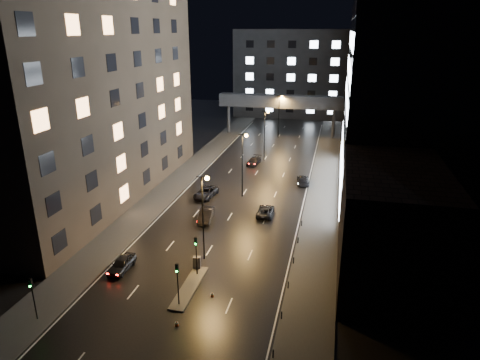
# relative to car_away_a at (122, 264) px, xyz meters

# --- Properties ---
(ground) EXTENTS (160.00, 160.00, 0.00)m
(ground) POSITION_rel_car_away_a_xyz_m (8.05, 36.39, -0.74)
(ground) COLOR black
(ground) RESTS_ON ground
(sidewalk_left) EXTENTS (5.00, 110.00, 0.15)m
(sidewalk_left) POSITION_rel_car_away_a_xyz_m (-4.45, 31.39, -0.67)
(sidewalk_left) COLOR #383533
(sidewalk_left) RESTS_ON ground
(sidewalk_right) EXTENTS (5.00, 110.00, 0.15)m
(sidewalk_right) POSITION_rel_car_away_a_xyz_m (20.55, 31.39, -0.67)
(sidewalk_right) COLOR #383533
(sidewalk_right) RESTS_ON ground
(building_left) EXTENTS (15.00, 48.00, 40.00)m
(building_left) POSITION_rel_car_away_a_xyz_m (-14.45, 20.39, 19.26)
(building_left) COLOR #2D2319
(building_left) RESTS_ON ground
(building_right_low) EXTENTS (10.00, 18.00, 12.00)m
(building_right_low) POSITION_rel_car_away_a_xyz_m (28.05, 5.39, 5.26)
(building_right_low) COLOR black
(building_right_low) RESTS_ON ground
(building_right_glass) EXTENTS (20.00, 36.00, 45.00)m
(building_right_glass) POSITION_rel_car_away_a_xyz_m (33.05, 32.39, 21.76)
(building_right_glass) COLOR black
(building_right_glass) RESTS_ON ground
(building_far) EXTENTS (34.00, 14.00, 25.00)m
(building_far) POSITION_rel_car_away_a_xyz_m (8.05, 94.39, 11.76)
(building_far) COLOR #333335
(building_far) RESTS_ON ground
(skybridge) EXTENTS (30.00, 3.00, 10.00)m
(skybridge) POSITION_rel_car_away_a_xyz_m (8.05, 66.39, 7.60)
(skybridge) COLOR #333335
(skybridge) RESTS_ON ground
(median_island) EXTENTS (1.60, 8.00, 0.15)m
(median_island) POSITION_rel_car_away_a_xyz_m (8.35, -1.61, -0.67)
(median_island) COLOR #383533
(median_island) RESTS_ON ground
(traffic_signal_near) EXTENTS (0.28, 0.34, 4.40)m
(traffic_signal_near) POSITION_rel_car_away_a_xyz_m (8.35, 0.89, 2.35)
(traffic_signal_near) COLOR black
(traffic_signal_near) RESTS_ON median_island
(traffic_signal_far) EXTENTS (0.28, 0.34, 4.40)m
(traffic_signal_far) POSITION_rel_car_away_a_xyz_m (8.35, -4.61, 2.35)
(traffic_signal_far) COLOR black
(traffic_signal_far) RESTS_ON median_island
(traffic_signal_corner) EXTENTS (0.28, 0.34, 4.40)m
(traffic_signal_corner) POSITION_rel_car_away_a_xyz_m (-3.45, -9.61, 2.20)
(traffic_signal_corner) COLOR black
(traffic_signal_corner) RESTS_ON ground
(bollard_row) EXTENTS (0.12, 25.12, 0.90)m
(bollard_row) POSITION_rel_car_away_a_xyz_m (18.25, 2.89, -0.29)
(bollard_row) COLOR black
(bollard_row) RESTS_ON ground
(streetlight_near) EXTENTS (1.45, 0.50, 10.15)m
(streetlight_near) POSITION_rel_car_away_a_xyz_m (8.21, 4.39, 5.76)
(streetlight_near) COLOR black
(streetlight_near) RESTS_ON ground
(streetlight_mid_a) EXTENTS (1.45, 0.50, 10.15)m
(streetlight_mid_a) POSITION_rel_car_away_a_xyz_m (8.21, 24.39, 5.76)
(streetlight_mid_a) COLOR black
(streetlight_mid_a) RESTS_ON ground
(streetlight_mid_b) EXTENTS (1.45, 0.50, 10.15)m
(streetlight_mid_b) POSITION_rel_car_away_a_xyz_m (8.21, 44.39, 5.76)
(streetlight_mid_b) COLOR black
(streetlight_mid_b) RESTS_ON ground
(streetlight_far) EXTENTS (1.45, 0.50, 10.15)m
(streetlight_far) POSITION_rel_car_away_a_xyz_m (8.21, 64.39, 5.76)
(streetlight_far) COLOR black
(streetlight_far) RESTS_ON ground
(car_away_a) EXTENTS (1.81, 4.38, 1.49)m
(car_away_a) POSITION_rel_car_away_a_xyz_m (0.00, 0.00, 0.00)
(car_away_a) COLOR black
(car_away_a) RESTS_ON ground
(car_away_b) EXTENTS (2.32, 5.08, 1.61)m
(car_away_b) POSITION_rel_car_away_a_xyz_m (5.17, 14.48, 0.06)
(car_away_b) COLOR black
(car_away_b) RESTS_ON ground
(car_away_c) EXTENTS (3.14, 5.72, 1.52)m
(car_away_c) POSITION_rel_car_away_a_xyz_m (2.54, 22.84, 0.02)
(car_away_c) COLOR black
(car_away_c) RESTS_ON ground
(car_away_d) EXTENTS (2.47, 4.95, 1.38)m
(car_away_d) POSITION_rel_car_away_a_xyz_m (6.55, 41.47, -0.05)
(car_away_d) COLOR black
(car_away_d) RESTS_ON ground
(car_toward_a) EXTENTS (2.31, 4.79, 1.31)m
(car_toward_a) POSITION_rel_car_away_a_xyz_m (12.87, 18.09, -0.09)
(car_toward_a) COLOR black
(car_toward_a) RESTS_ON ground
(car_toward_b) EXTENTS (2.60, 5.17, 1.44)m
(car_toward_b) POSITION_rel_car_away_a_xyz_m (16.93, 32.42, -0.02)
(car_toward_b) COLOR black
(car_toward_b) RESTS_ON ground
(utility_cabinet) EXTENTS (0.86, 0.62, 1.35)m
(utility_cabinet) POSITION_rel_car_away_a_xyz_m (7.95, 2.09, 0.08)
(utility_cabinet) COLOR #4E4E50
(utility_cabinet) RESTS_ON median_island
(cone_a) EXTENTS (0.45, 0.45, 0.53)m
(cone_a) POSITION_rel_car_away_a_xyz_m (9.23, -7.50, -0.48)
(cone_a) COLOR #FA580D
(cone_a) RESTS_ON ground
(cone_b) EXTENTS (0.40, 0.40, 0.49)m
(cone_b) POSITION_rel_car_away_a_xyz_m (11.05, -2.51, -0.50)
(cone_b) COLOR #FF610D
(cone_b) RESTS_ON ground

